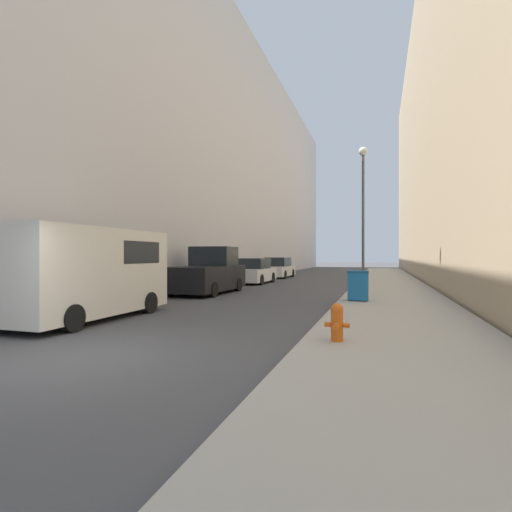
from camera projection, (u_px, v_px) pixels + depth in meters
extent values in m
plane|color=#424244|center=(63.00, 359.00, 6.69)|extent=(200.00, 200.00, 0.00)
cube|color=#9E998E|center=(390.00, 286.00, 22.20)|extent=(3.90, 60.00, 0.13)
cube|color=#BCBCC1|center=(194.00, 166.00, 34.61)|extent=(12.00, 60.00, 19.06)
cube|color=tan|center=(511.00, 123.00, 27.43)|extent=(12.00, 60.00, 21.77)
cylinder|color=#D15614|center=(337.00, 326.00, 7.51)|extent=(0.23, 0.23, 0.55)
sphere|color=#D15614|center=(337.00, 309.00, 7.51)|extent=(0.24, 0.24, 0.24)
cylinder|color=#D15614|center=(337.00, 306.00, 7.51)|extent=(0.06, 0.06, 0.05)
cylinder|color=#D15614|center=(336.00, 326.00, 7.34)|extent=(0.11, 0.12, 0.11)
cylinder|color=#D15614|center=(328.00, 324.00, 7.56)|extent=(0.12, 0.09, 0.09)
cylinder|color=#D15614|center=(346.00, 325.00, 7.46)|extent=(0.12, 0.09, 0.09)
cube|color=#19609E|center=(358.00, 286.00, 14.26)|extent=(0.71, 0.61, 0.96)
cube|color=navy|center=(358.00, 272.00, 14.26)|extent=(0.73, 0.62, 0.08)
cylinder|color=black|center=(350.00, 297.00, 14.60)|extent=(0.05, 0.16, 0.16)
cylinder|color=black|center=(367.00, 298.00, 14.42)|extent=(0.05, 0.16, 0.16)
cylinder|color=#4C4C51|center=(363.00, 287.00, 18.69)|extent=(0.24, 0.24, 0.25)
cylinder|color=#4C4C51|center=(363.00, 222.00, 18.69)|extent=(0.12, 0.12, 6.34)
sphere|color=silver|center=(363.00, 151.00, 18.69)|extent=(0.41, 0.41, 0.41)
cube|color=beige|center=(86.00, 271.00, 10.83)|extent=(2.06, 5.08, 2.29)
cube|color=black|center=(113.00, 252.00, 11.92)|extent=(2.08, 1.78, 0.64)
cylinder|color=black|center=(96.00, 300.00, 12.62)|extent=(0.24, 0.64, 0.64)
cylinder|color=black|center=(149.00, 303.00, 12.05)|extent=(0.24, 0.64, 0.64)
cylinder|color=black|center=(7.00, 314.00, 9.62)|extent=(0.24, 0.64, 0.64)
cylinder|color=black|center=(72.00, 318.00, 9.05)|extent=(0.24, 0.64, 0.64)
cube|color=black|center=(206.00, 278.00, 18.35)|extent=(2.11, 4.91, 1.09)
cube|color=black|center=(214.00, 256.00, 19.17)|extent=(1.94, 1.57, 0.91)
cylinder|color=black|center=(201.00, 284.00, 20.09)|extent=(0.24, 0.64, 0.64)
cylinder|color=black|center=(238.00, 285.00, 19.51)|extent=(0.24, 0.64, 0.64)
cylinder|color=black|center=(171.00, 289.00, 17.19)|extent=(0.24, 0.64, 0.64)
cylinder|color=black|center=(213.00, 290.00, 16.60)|extent=(0.24, 0.64, 0.64)
cube|color=silver|center=(253.00, 275.00, 25.01)|extent=(1.86, 4.37, 0.77)
cube|color=#1E2328|center=(253.00, 263.00, 25.01)|extent=(1.63, 2.27, 0.64)
cylinder|color=black|center=(247.00, 277.00, 26.52)|extent=(0.24, 0.64, 0.64)
cylinder|color=black|center=(272.00, 277.00, 26.01)|extent=(0.24, 0.64, 0.64)
cylinder|color=black|center=(233.00, 279.00, 24.02)|extent=(0.24, 0.64, 0.64)
cylinder|color=black|center=(261.00, 280.00, 23.51)|extent=(0.24, 0.64, 0.64)
cube|color=silver|center=(278.00, 271.00, 31.54)|extent=(1.81, 4.71, 0.75)
cube|color=#1E2328|center=(278.00, 262.00, 31.54)|extent=(1.59, 2.45, 0.69)
cylinder|color=black|center=(273.00, 273.00, 33.14)|extent=(0.24, 0.64, 0.64)
cylinder|color=black|center=(292.00, 273.00, 32.64)|extent=(0.24, 0.64, 0.64)
cylinder|color=black|center=(263.00, 274.00, 30.44)|extent=(0.24, 0.64, 0.64)
cylinder|color=black|center=(284.00, 275.00, 29.94)|extent=(0.24, 0.64, 0.64)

